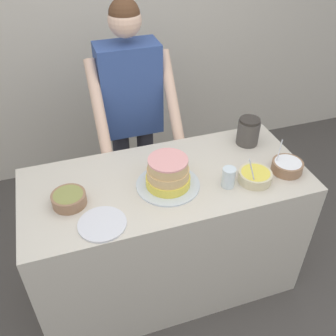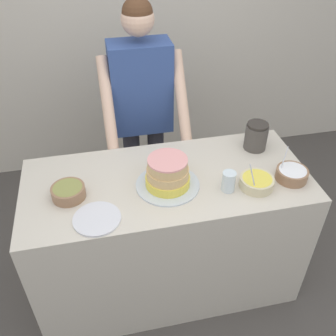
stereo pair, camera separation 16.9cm
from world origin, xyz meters
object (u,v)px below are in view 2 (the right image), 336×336
Objects in this scene: person_baker at (142,102)px; frosting_bowl_olive at (68,192)px; frosting_bowl_white at (292,174)px; stoneware_jar at (256,136)px; frosting_bowl_yellow at (257,182)px; drinking_glass at (229,181)px; cake at (168,174)px; ceramic_plate at (97,219)px.

frosting_bowl_olive is (-0.52, -0.76, -0.09)m from person_baker.
stoneware_jar is at bearing 103.78° from frosting_bowl_white.
person_baker reaches higher than frosting_bowl_yellow.
drinking_glass is 0.47m from stoneware_jar.
cake is 0.54m from frosting_bowl_olive.
cake reaches higher than ceramic_plate.
stoneware_jar reaches higher than ceramic_plate.
cake is 1.88× the size of frosting_bowl_yellow.
person_baker is at bearing 110.73° from drinking_glass.
frosting_bowl_white is (0.22, 0.02, 0.00)m from frosting_bowl_yellow.
ceramic_plate is at bearing -173.69° from drinking_glass.
person_baker is 0.78m from cake.
cake is at bearing 24.61° from ceramic_plate.
frosting_bowl_yellow reaches higher than stoneware_jar.
person_baker is at bearing 140.02° from stoneware_jar.
person_baker is 1.14m from frosting_bowl_white.
drinking_glass reaches higher than ceramic_plate.
frosting_bowl_white is 0.35m from stoneware_jar.
frosting_bowl_yellow is 1.62× the size of drinking_glass.
ceramic_plate is at bearing -155.39° from cake.
frosting_bowl_yellow is at bearing -111.07° from stoneware_jar.
stoneware_jar is at bearing 68.93° from frosting_bowl_yellow.
frosting_bowl_olive is at bearing 172.56° from frosting_bowl_yellow.
frosting_bowl_white is (0.70, -0.09, -0.04)m from cake.
frosting_bowl_yellow reaches higher than drinking_glass.
frosting_bowl_olive is 1.02× the size of stoneware_jar.
person_baker reaches higher than drinking_glass.
person_baker is 9.17× the size of frosting_bowl_yellow.
ceramic_plate is 1.12m from stoneware_jar.
cake is (0.02, -0.78, -0.04)m from person_baker.
cake is at bearing -2.08° from frosting_bowl_olive.
cake is 0.50m from frosting_bowl_yellow.
ceramic_plate is (-0.89, -0.07, -0.03)m from frosting_bowl_yellow.
ceramic_plate is (-0.39, -0.97, -0.12)m from person_baker.
frosting_bowl_white reaches higher than drinking_glass.
ceramic_plate is at bearing -56.49° from frosting_bowl_olive.
ceramic_plate is (-0.41, -0.19, -0.07)m from cake.
person_baker is 14.82× the size of drinking_glass.
person_baker is at bearing 119.17° from frosting_bowl_yellow.
frosting_bowl_white is at bearing -76.22° from stoneware_jar.
cake is 0.71m from frosting_bowl_white.
frosting_bowl_olive is 1.25m from frosting_bowl_white.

